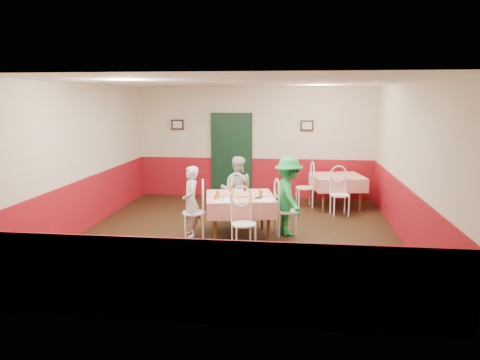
# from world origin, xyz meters

# --- Properties ---
(floor) EXTENTS (7.00, 7.00, 0.00)m
(floor) POSITION_xyz_m (0.00, 0.00, 0.00)
(floor) COLOR black
(floor) RESTS_ON ground
(ceiling) EXTENTS (7.00, 7.00, 0.00)m
(ceiling) POSITION_xyz_m (0.00, 0.00, 2.80)
(ceiling) COLOR white
(ceiling) RESTS_ON back_wall
(back_wall) EXTENTS (6.00, 0.10, 2.80)m
(back_wall) POSITION_xyz_m (0.00, 3.50, 1.40)
(back_wall) COLOR beige
(back_wall) RESTS_ON ground
(front_wall) EXTENTS (6.00, 0.10, 2.80)m
(front_wall) POSITION_xyz_m (0.00, -3.50, 1.40)
(front_wall) COLOR beige
(front_wall) RESTS_ON ground
(left_wall) EXTENTS (0.10, 7.00, 2.80)m
(left_wall) POSITION_xyz_m (-3.00, 0.00, 1.40)
(left_wall) COLOR beige
(left_wall) RESTS_ON ground
(right_wall) EXTENTS (0.10, 7.00, 2.80)m
(right_wall) POSITION_xyz_m (3.00, 0.00, 1.40)
(right_wall) COLOR beige
(right_wall) RESTS_ON ground
(wainscot_back) EXTENTS (6.00, 0.03, 1.00)m
(wainscot_back) POSITION_xyz_m (0.00, 3.48, 0.50)
(wainscot_back) COLOR maroon
(wainscot_back) RESTS_ON ground
(wainscot_front) EXTENTS (6.00, 0.03, 1.00)m
(wainscot_front) POSITION_xyz_m (0.00, -3.48, 0.50)
(wainscot_front) COLOR maroon
(wainscot_front) RESTS_ON ground
(wainscot_left) EXTENTS (0.03, 7.00, 1.00)m
(wainscot_left) POSITION_xyz_m (-2.98, 0.00, 0.50)
(wainscot_left) COLOR maroon
(wainscot_left) RESTS_ON ground
(wainscot_right) EXTENTS (0.03, 7.00, 1.00)m
(wainscot_right) POSITION_xyz_m (2.98, 0.00, 0.50)
(wainscot_right) COLOR maroon
(wainscot_right) RESTS_ON ground
(door) EXTENTS (0.96, 0.06, 2.10)m
(door) POSITION_xyz_m (-0.60, 3.45, 1.05)
(door) COLOR black
(door) RESTS_ON ground
(picture_left) EXTENTS (0.32, 0.03, 0.26)m
(picture_left) POSITION_xyz_m (-2.00, 3.45, 1.85)
(picture_left) COLOR black
(picture_left) RESTS_ON back_wall
(picture_right) EXTENTS (0.32, 0.03, 0.26)m
(picture_right) POSITION_xyz_m (1.30, 3.45, 1.85)
(picture_right) COLOR black
(picture_right) RESTS_ON back_wall
(thermostat) EXTENTS (0.10, 0.03, 0.10)m
(thermostat) POSITION_xyz_m (-1.90, 3.45, 1.50)
(thermostat) COLOR white
(thermostat) RESTS_ON back_wall
(main_table) EXTENTS (1.43, 1.43, 0.77)m
(main_table) POSITION_xyz_m (0.05, 0.00, 0.38)
(main_table) COLOR red
(main_table) RESTS_ON ground
(second_table) EXTENTS (1.30, 1.30, 0.77)m
(second_table) POSITION_xyz_m (2.02, 2.53, 0.38)
(second_table) COLOR red
(second_table) RESTS_ON ground
(chair_left) EXTENTS (0.50, 0.50, 0.90)m
(chair_left) POSITION_xyz_m (-0.79, -0.16, 0.45)
(chair_left) COLOR white
(chair_left) RESTS_ON ground
(chair_right) EXTENTS (0.52, 0.52, 0.90)m
(chair_right) POSITION_xyz_m (0.88, 0.16, 0.45)
(chair_right) COLOR white
(chair_right) RESTS_ON ground
(chair_far) EXTENTS (0.45, 0.45, 0.90)m
(chair_far) POSITION_xyz_m (-0.12, 0.83, 0.45)
(chair_far) COLOR white
(chair_far) RESTS_ON ground
(chair_near) EXTENTS (0.54, 0.54, 0.90)m
(chair_near) POSITION_xyz_m (0.21, -0.83, 0.45)
(chair_near) COLOR white
(chair_near) RESTS_ON ground
(chair_second_a) EXTENTS (0.49, 0.49, 0.90)m
(chair_second_a) POSITION_xyz_m (1.27, 2.53, 0.45)
(chair_second_a) COLOR white
(chair_second_a) RESTS_ON ground
(chair_second_b) EXTENTS (0.49, 0.49, 0.90)m
(chair_second_b) POSITION_xyz_m (2.02, 1.78, 0.45)
(chair_second_b) COLOR white
(chair_second_b) RESTS_ON ground
(pizza) EXTENTS (0.47, 0.47, 0.03)m
(pizza) POSITION_xyz_m (0.05, -0.02, 0.77)
(pizza) COLOR #B74723
(pizza) RESTS_ON main_table
(plate_left) EXTENTS (0.29, 0.29, 0.01)m
(plate_left) POSITION_xyz_m (-0.36, -0.09, 0.77)
(plate_left) COLOR white
(plate_left) RESTS_ON main_table
(plate_right) EXTENTS (0.29, 0.29, 0.01)m
(plate_right) POSITION_xyz_m (0.44, 0.05, 0.77)
(plate_right) COLOR white
(plate_right) RESTS_ON main_table
(plate_far) EXTENTS (0.29, 0.29, 0.01)m
(plate_far) POSITION_xyz_m (-0.05, 0.40, 0.77)
(plate_far) COLOR white
(plate_far) RESTS_ON main_table
(glass_a) EXTENTS (0.09, 0.09, 0.14)m
(glass_a) POSITION_xyz_m (-0.31, -0.32, 0.83)
(glass_a) COLOR #BF7219
(glass_a) RESTS_ON main_table
(glass_b) EXTENTS (0.08, 0.08, 0.13)m
(glass_b) POSITION_xyz_m (0.44, -0.12, 0.83)
(glass_b) COLOR #BF7219
(glass_b) RESTS_ON main_table
(glass_c) EXTENTS (0.08, 0.08, 0.13)m
(glass_c) POSITION_xyz_m (-0.18, 0.34, 0.83)
(glass_c) COLOR #BF7219
(glass_c) RESTS_ON main_table
(beer_bottle) EXTENTS (0.06, 0.06, 0.20)m
(beer_bottle) POSITION_xyz_m (0.08, 0.43, 0.86)
(beer_bottle) COLOR #381C0A
(beer_bottle) RESTS_ON main_table
(shaker_a) EXTENTS (0.04, 0.04, 0.09)m
(shaker_a) POSITION_xyz_m (-0.25, -0.51, 0.81)
(shaker_a) COLOR silver
(shaker_a) RESTS_ON main_table
(shaker_b) EXTENTS (0.04, 0.04, 0.09)m
(shaker_b) POSITION_xyz_m (-0.20, -0.50, 0.81)
(shaker_b) COLOR silver
(shaker_b) RESTS_ON main_table
(shaker_c) EXTENTS (0.04, 0.04, 0.09)m
(shaker_c) POSITION_xyz_m (-0.35, -0.41, 0.81)
(shaker_c) COLOR #B23319
(shaker_c) RESTS_ON main_table
(menu_left) EXTENTS (0.41, 0.48, 0.00)m
(menu_left) POSITION_xyz_m (-0.21, -0.47, 0.76)
(menu_left) COLOR white
(menu_left) RESTS_ON main_table
(menu_right) EXTENTS (0.31, 0.40, 0.00)m
(menu_right) POSITION_xyz_m (0.52, -0.32, 0.76)
(menu_right) COLOR white
(menu_right) RESTS_ON main_table
(wallet) EXTENTS (0.13, 0.11, 0.02)m
(wallet) POSITION_xyz_m (0.40, -0.22, 0.77)
(wallet) COLOR black
(wallet) RESTS_ON main_table
(diner_left) EXTENTS (0.46, 0.56, 1.31)m
(diner_left) POSITION_xyz_m (-0.84, -0.17, 0.66)
(diner_left) COLOR gray
(diner_left) RESTS_ON ground
(diner_far) EXTENTS (0.74, 0.62, 1.37)m
(diner_far) POSITION_xyz_m (-0.13, 0.88, 0.69)
(diner_far) COLOR gray
(diner_far) RESTS_ON ground
(diner_right) EXTENTS (0.84, 1.08, 1.46)m
(diner_right) POSITION_xyz_m (0.93, 0.17, 0.73)
(diner_right) COLOR gray
(diner_right) RESTS_ON ground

